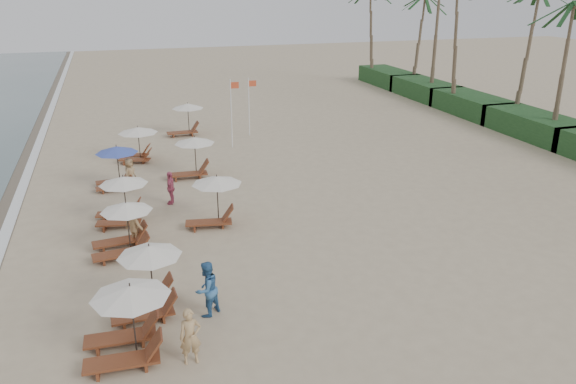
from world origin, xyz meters
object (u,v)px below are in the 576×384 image
object	(u,v)px
lounger_station_0	(124,325)
inland_station_0	(213,197)
lounger_station_3	(120,201)
beachgoer_far_b	(130,173)
beachgoer_mid_b	(135,225)
lounger_station_2	(121,231)
flag_pole_near	(232,110)
lounger_station_5	(136,143)
lounger_station_4	(115,166)
lounger_station_1	(144,283)
beachgoer_mid_a	(207,289)
inland_station_2	(185,117)
beachgoer_far_a	(171,188)
inland_station_1	(191,155)
beachgoer_near	(190,337)

from	to	relation	value
lounger_station_0	inland_station_0	size ratio (longest dim) A/B	0.97
lounger_station_3	beachgoer_far_b	world-z (taller)	lounger_station_3
lounger_station_3	beachgoer_mid_b	size ratio (longest dim) A/B	1.48
lounger_station_2	lounger_station_3	bearing A→B (deg)	88.67
lounger_station_0	flag_pole_near	world-z (taller)	flag_pole_near
lounger_station_0	lounger_station_5	bearing A→B (deg)	85.71
lounger_station_4	beachgoer_far_b	world-z (taller)	lounger_station_4
lounger_station_1	beachgoer_mid_a	size ratio (longest dim) A/B	1.34
beachgoer_far_b	beachgoer_mid_a	bearing A→B (deg)	-141.04
inland_station_2	beachgoer_mid_a	distance (m)	23.64
inland_station_0	beachgoer_mid_a	size ratio (longest dim) A/B	1.47
lounger_station_0	beachgoer_far_a	distance (m)	12.17
lounger_station_3	inland_station_0	size ratio (longest dim) A/B	0.92
lounger_station_0	lounger_station_3	distance (m)	10.11
lounger_station_2	beachgoer_far_a	world-z (taller)	lounger_station_2
lounger_station_4	beachgoer_far_b	xyz separation A→B (m)	(0.72, -0.27, -0.38)
inland_station_1	beachgoer_mid_b	distance (m)	8.66
lounger_station_2	beachgoer_mid_b	world-z (taller)	lounger_station_2
lounger_station_3	beachgoer_mid_a	xyz separation A→B (m)	(2.40, -8.61, -0.13)
inland_station_0	beachgoer_near	size ratio (longest dim) A/B	1.62
lounger_station_0	lounger_station_4	xyz separation A→B (m)	(0.14, 15.02, 0.13)
inland_station_1	beachgoer_mid_b	size ratio (longest dim) A/B	1.66
inland_station_0	beachgoer_mid_a	xyz separation A→B (m)	(-1.53, -7.13, -0.39)
inland_station_0	beachgoer_far_b	world-z (taller)	inland_station_0
beachgoer_far_a	flag_pole_near	bearing A→B (deg)	169.83
beachgoer_mid_a	beachgoer_mid_b	distance (m)	6.46
lounger_station_0	inland_station_2	size ratio (longest dim) A/B	0.96
lounger_station_2	beachgoer_far_b	bearing A→B (deg)	84.85
lounger_station_4	beachgoer_mid_a	distance (m)	13.75
lounger_station_0	inland_station_2	world-z (taller)	lounger_station_0
lounger_station_1	beachgoer_near	size ratio (longest dim) A/B	1.47
lounger_station_1	lounger_station_2	xyz separation A→B (m)	(-0.56, 4.72, -0.13)
beachgoer_far_b	inland_station_1	bearing A→B (deg)	-44.70
lounger_station_0	beachgoer_far_b	xyz separation A→B (m)	(0.86, 14.75, -0.24)
lounger_station_1	lounger_station_5	xyz separation A→B (m)	(0.76, 17.48, 0.05)
lounger_station_0	inland_station_1	xyz separation A→B (m)	(4.21, 15.58, 0.20)
lounger_station_4	flag_pole_near	distance (m)	9.66
inland_station_2	flag_pole_near	distance (m)	4.95
lounger_station_5	beachgoer_mid_a	distance (m)	18.26
lounger_station_0	inland_station_2	bearing A→B (deg)	78.30
lounger_station_1	beachgoer_mid_a	world-z (taller)	lounger_station_1
inland_station_2	beachgoer_far_b	size ratio (longest dim) A/B	1.71
lounger_station_5	beachgoer_far_a	size ratio (longest dim) A/B	1.56
lounger_station_5	beachgoer_far_a	bearing A→B (deg)	-81.48
lounger_station_1	beachgoer_far_b	world-z (taller)	lounger_station_1
inland_station_2	beachgoer_mid_a	world-z (taller)	inland_station_2
lounger_station_5	inland_station_1	world-z (taller)	inland_station_1
inland_station_1	beachgoer_near	xyz separation A→B (m)	(-2.45, -16.42, -0.41)
inland_station_0	beachgoer_near	xyz separation A→B (m)	(-2.41, -9.46, -0.48)
beachgoer_near	beachgoer_mid_a	size ratio (longest dim) A/B	0.91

